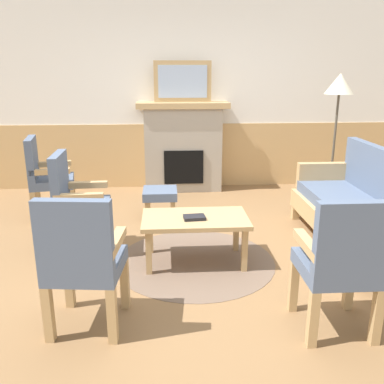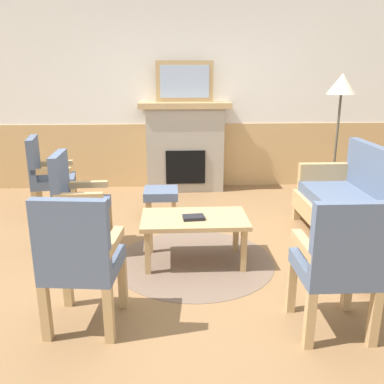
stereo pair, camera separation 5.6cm
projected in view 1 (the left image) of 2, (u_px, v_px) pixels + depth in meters
ground_plane at (194, 258)px, 3.96m from camera, size 14.00×14.00×0.00m
wall_back at (182, 99)px, 6.07m from camera, size 7.20×0.14×2.70m
fireplace at (183, 146)px, 6.02m from camera, size 1.30×0.44×1.28m
framed_picture at (183, 82)px, 5.76m from camera, size 0.80×0.04×0.56m
couch at (358, 209)px, 4.09m from camera, size 0.70×1.80×0.98m
coffee_table at (195, 223)px, 3.77m from camera, size 0.96×0.56×0.44m
round_rug at (195, 261)px, 3.88m from camera, size 1.49×1.49×0.01m
book_on_table at (194, 217)px, 3.70m from camera, size 0.20×0.14×0.03m
footstool at (160, 195)px, 4.93m from camera, size 0.40×0.40×0.36m
armchair_near_fireplace at (75, 199)px, 3.95m from camera, size 0.50×0.50×0.98m
armchair_by_window_left at (45, 175)px, 4.86m from camera, size 0.56×0.56×0.98m
armchair_front_left at (342, 260)px, 2.69m from camera, size 0.48×0.48×0.98m
armchair_front_center at (82, 258)px, 2.72m from camera, size 0.53×0.53×0.98m
floor_lamp_by_couch at (339, 92)px, 5.13m from camera, size 0.36×0.36×1.68m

